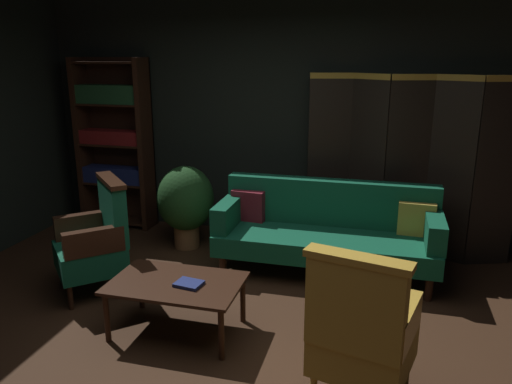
% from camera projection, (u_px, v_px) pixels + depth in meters
% --- Properties ---
extents(ground_plane, '(10.00, 10.00, 0.00)m').
position_uv_depth(ground_plane, '(229.00, 340.00, 3.79)').
color(ground_plane, '#331E11').
extents(back_wall, '(7.20, 0.10, 2.80)m').
position_uv_depth(back_wall, '(293.00, 116.00, 5.70)').
color(back_wall, black).
rests_on(back_wall, ground_plane).
extents(folding_screen, '(2.12, 0.34, 1.90)m').
position_uv_depth(folding_screen, '(408.00, 164.00, 5.17)').
color(folding_screen, black).
rests_on(folding_screen, ground_plane).
extents(bookshelf, '(0.90, 0.32, 2.05)m').
position_uv_depth(bookshelf, '(115.00, 140.00, 6.07)').
color(bookshelf, black).
rests_on(bookshelf, ground_plane).
extents(velvet_couch, '(2.12, 0.78, 0.88)m').
position_uv_depth(velvet_couch, '(327.00, 228.00, 4.89)').
color(velvet_couch, black).
rests_on(velvet_couch, ground_plane).
extents(coffee_table, '(1.00, 0.64, 0.42)m').
position_uv_depth(coffee_table, '(176.00, 287.00, 3.82)').
color(coffee_table, black).
rests_on(coffee_table, ground_plane).
extents(armchair_gilt_accent, '(0.70, 0.70, 1.04)m').
position_uv_depth(armchair_gilt_accent, '(361.00, 331.00, 3.00)').
color(armchair_gilt_accent, '#B78E33').
rests_on(armchair_gilt_accent, ground_plane).
extents(armchair_wing_left, '(0.82, 0.82, 1.04)m').
position_uv_depth(armchair_wing_left, '(97.00, 240.00, 4.45)').
color(armchair_wing_left, black).
rests_on(armchair_wing_left, ground_plane).
extents(potted_plant, '(0.63, 0.63, 0.92)m').
position_uv_depth(potted_plant, '(186.00, 201.00, 5.48)').
color(potted_plant, brown).
rests_on(potted_plant, ground_plane).
extents(book_navy_cloth, '(0.22, 0.18, 0.02)m').
position_uv_depth(book_navy_cloth, '(189.00, 284.00, 3.74)').
color(book_navy_cloth, navy).
rests_on(book_navy_cloth, coffee_table).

